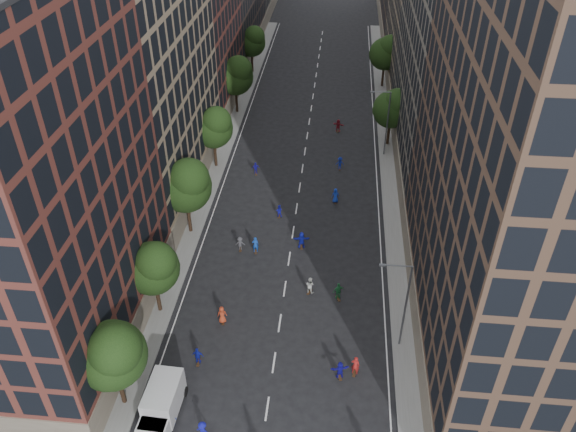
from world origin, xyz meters
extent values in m
plane|color=black|center=(0.00, 40.00, 0.00)|extent=(240.00, 240.00, 0.00)
cube|color=slate|center=(-12.00, 47.50, 0.07)|extent=(4.00, 105.00, 0.15)
cube|color=slate|center=(12.00, 47.50, 0.07)|extent=(4.00, 105.00, 0.15)
cube|color=#582821|center=(-19.00, 11.00, 15.00)|extent=(14.00, 22.00, 30.00)
cube|color=#877258|center=(-19.00, 35.00, 17.00)|extent=(14.00, 26.00, 34.00)
cube|color=#582821|center=(-19.00, 58.00, 14.00)|extent=(14.00, 20.00, 28.00)
cube|color=#4C3628|center=(19.00, 15.00, 18.00)|extent=(14.00, 30.00, 36.00)
cube|color=#615B50|center=(19.00, 44.00, 16.50)|extent=(14.00, 28.00, 33.00)
cylinder|color=black|center=(-11.20, 4.00, 1.98)|extent=(0.36, 0.36, 3.96)
sphere|color=black|center=(-11.20, 4.00, 5.58)|extent=(5.20, 5.20, 5.20)
sphere|color=black|center=(-10.55, 3.48, 6.88)|extent=(3.90, 3.90, 3.90)
cylinder|color=black|center=(-11.20, 14.00, 1.85)|extent=(0.36, 0.36, 3.70)
sphere|color=black|center=(-11.20, 14.00, 5.21)|extent=(4.80, 4.80, 4.80)
sphere|color=black|center=(-10.60, 13.52, 6.41)|extent=(3.60, 3.60, 3.60)
cylinder|color=black|center=(-11.20, 26.00, 2.11)|extent=(0.36, 0.36, 4.22)
sphere|color=black|center=(-11.20, 26.00, 5.95)|extent=(5.60, 5.60, 5.60)
sphere|color=black|center=(-10.50, 25.44, 7.35)|extent=(4.20, 4.20, 4.20)
cylinder|color=black|center=(-11.20, 40.00, 1.94)|extent=(0.36, 0.36, 3.87)
sphere|color=black|center=(-11.20, 40.00, 5.46)|extent=(5.00, 5.00, 5.00)
sphere|color=black|center=(-10.57, 39.50, 6.71)|extent=(3.75, 3.75, 3.75)
cylinder|color=black|center=(-11.20, 56.00, 2.02)|extent=(0.36, 0.36, 4.05)
sphere|color=black|center=(-11.20, 56.00, 5.70)|extent=(5.40, 5.40, 5.40)
sphere|color=black|center=(-10.52, 55.46, 7.05)|extent=(4.05, 4.05, 4.05)
cylinder|color=black|center=(-11.20, 72.00, 1.89)|extent=(0.36, 0.36, 3.78)
sphere|color=black|center=(-11.20, 72.00, 5.33)|extent=(4.80, 4.80, 4.80)
sphere|color=black|center=(-10.60, 71.52, 6.53)|extent=(3.60, 3.60, 3.60)
cylinder|color=black|center=(11.20, 48.00, 1.87)|extent=(0.36, 0.36, 3.74)
sphere|color=black|center=(11.20, 48.00, 5.27)|extent=(5.00, 5.00, 5.00)
sphere|color=black|center=(11.82, 47.50, 6.52)|extent=(3.75, 3.75, 3.75)
cylinder|color=black|center=(11.20, 68.00, 1.98)|extent=(0.36, 0.36, 3.96)
sphere|color=black|center=(11.20, 68.00, 5.58)|extent=(5.20, 5.20, 5.20)
sphere|color=black|center=(11.85, 67.48, 6.88)|extent=(3.90, 3.90, 3.90)
cylinder|color=#595B60|center=(10.60, 12.00, 4.50)|extent=(0.18, 0.18, 9.00)
cylinder|color=#595B60|center=(9.40, 12.00, 9.00)|extent=(2.40, 0.12, 0.12)
cube|color=#595B60|center=(8.30, 12.00, 8.95)|extent=(0.50, 0.22, 0.15)
cylinder|color=#595B60|center=(10.60, 45.00, 4.50)|extent=(0.18, 0.18, 9.00)
cylinder|color=#595B60|center=(9.40, 45.00, 9.00)|extent=(2.40, 0.12, 0.12)
cube|color=#595B60|center=(8.30, 45.00, 8.95)|extent=(0.50, 0.22, 0.15)
cube|color=silver|center=(-7.78, 3.65, 1.58)|extent=(2.43, 4.00, 2.40)
cube|color=silver|center=(-7.86, 1.26, 1.15)|extent=(2.24, 1.82, 1.53)
cube|color=black|center=(-7.86, 1.26, 1.85)|extent=(2.01, 1.49, 0.11)
cylinder|color=black|center=(-8.81, 5.22, 0.41)|extent=(0.30, 0.84, 0.83)
cylinder|color=black|center=(-6.63, 5.14, 0.41)|extent=(0.30, 0.84, 0.83)
imported|color=#1326A1|center=(-6.99, 2.47, 0.77)|extent=(0.75, 0.49, 1.53)
imported|color=#11128F|center=(-4.36, 1.62, 0.84)|extent=(1.19, 0.85, 1.67)
imported|color=#121A94|center=(-6.29, 8.36, 0.85)|extent=(1.01, 0.44, 1.70)
imported|color=#19139D|center=(5.53, 8.07, 0.83)|extent=(1.62, 0.89, 1.66)
imported|color=#AE381D|center=(-5.16, 13.12, 0.89)|extent=(0.98, 0.76, 1.78)
imported|color=#A81E1C|center=(6.75, 8.55, 0.96)|extent=(0.78, 0.59, 1.93)
imported|color=beige|center=(2.43, 17.74, 0.89)|extent=(1.06, 0.96, 1.78)
imported|color=#44444A|center=(-5.26, 23.46, 0.78)|extent=(1.06, 0.68, 1.56)
imported|color=#227139|center=(5.17, 17.13, 0.94)|extent=(1.19, 0.88, 1.88)
imported|color=#151EB0|center=(1.11, 24.44, 0.96)|extent=(1.83, 0.78, 1.92)
imported|color=#1531AE|center=(4.43, 33.22, 0.91)|extent=(0.97, 0.71, 1.82)
imported|color=#1645B4|center=(-3.61, 23.25, 0.93)|extent=(0.73, 0.53, 1.86)
imported|color=#1618B3|center=(-1.85, 29.74, 0.75)|extent=(0.75, 0.60, 1.50)
imported|color=#13259B|center=(4.78, 40.82, 0.83)|extent=(1.11, 0.69, 1.66)
imported|color=#1C14A7|center=(-5.79, 38.60, 0.79)|extent=(1.00, 0.62, 1.58)
imported|color=maroon|center=(4.30, 51.20, 0.90)|extent=(1.75, 1.01, 1.80)
camera|label=1|loc=(4.17, -21.54, 37.80)|focal=35.00mm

